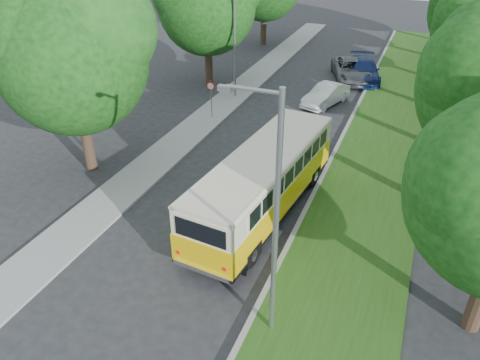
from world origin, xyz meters
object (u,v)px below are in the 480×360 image
at_px(car_blue, 364,70).
at_px(car_grey, 352,70).
at_px(vintage_bus, 263,184).
at_px(car_silver, 295,133).
at_px(car_white, 326,95).
at_px(lamppost_near, 273,216).
at_px(lamppost_far, 233,37).

bearing_deg(car_blue, car_grey, -175.97).
relative_size(vintage_bus, car_silver, 2.36).
xyz_separation_m(car_white, car_grey, (0.64, 5.78, 0.09)).
distance_m(lamppost_near, lamppost_far, 20.53).
bearing_deg(vintage_bus, car_blue, 92.77).
bearing_deg(lamppost_far, car_silver, -43.25).
relative_size(lamppost_far, car_silver, 1.77).
bearing_deg(car_silver, vintage_bus, -96.33).
distance_m(lamppost_near, car_grey, 25.63).
xyz_separation_m(car_blue, car_grey, (-0.87, -0.28, -0.01)).
distance_m(lamppost_near, vintage_bus, 7.03).
height_order(car_silver, car_white, car_silver).
xyz_separation_m(vintage_bus, car_white, (-0.39, 13.54, -0.81)).
relative_size(lamppost_far, car_white, 1.84).
distance_m(car_silver, car_white, 6.64).
relative_size(car_silver, car_white, 1.04).
height_order(lamppost_far, car_white, lamppost_far).
distance_m(car_white, car_grey, 5.82).
height_order(lamppost_near, car_white, lamppost_near).
relative_size(lamppost_near, car_silver, 1.89).
bearing_deg(vintage_bus, car_white, 97.68).
distance_m(lamppost_far, car_silver, 8.88).
bearing_deg(car_blue, lamppost_far, -151.24).
xyz_separation_m(lamppost_near, car_grey, (-2.08, 25.29, -3.61)).
bearing_deg(car_white, lamppost_far, -152.22).
relative_size(lamppost_near, car_white, 1.97).
bearing_deg(car_blue, vintage_bus, -107.07).
xyz_separation_m(lamppost_far, car_white, (6.19, 1.01, -3.44)).
distance_m(car_white, car_blue, 6.25).
bearing_deg(lamppost_far, car_grey, 44.85).
bearing_deg(vintage_bus, lamppost_far, 123.76).
bearing_deg(car_white, car_blue, 94.54).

